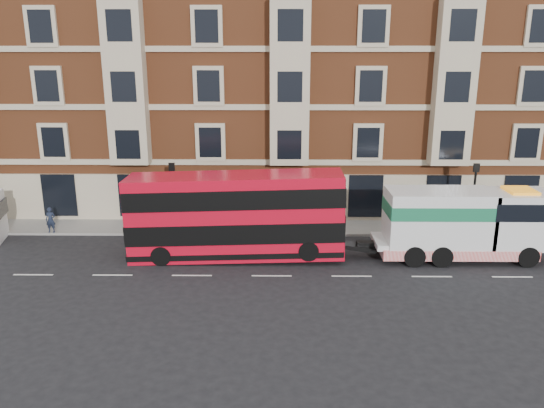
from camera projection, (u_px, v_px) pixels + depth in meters
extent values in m
plane|color=black|center=(272.00, 276.00, 26.50)|extent=(120.00, 120.00, 0.00)
cube|color=slate|center=(273.00, 227.00, 33.70)|extent=(90.00, 3.00, 0.15)
cube|color=brown|center=(281.00, 78.00, 38.47)|extent=(45.00, 12.00, 18.00)
cylinder|color=black|center=(174.00, 201.00, 31.94)|extent=(0.14, 0.14, 4.00)
cube|color=black|center=(172.00, 167.00, 31.37)|extent=(0.35, 0.15, 0.50)
cylinder|color=black|center=(473.00, 202.00, 31.75)|extent=(0.14, 0.14, 4.00)
cube|color=black|center=(476.00, 168.00, 31.18)|extent=(0.35, 0.15, 0.50)
cube|color=red|center=(236.00, 216.00, 28.26)|extent=(11.37, 2.54, 4.47)
cube|color=black|center=(236.00, 227.00, 28.44)|extent=(11.41, 2.60, 1.07)
cube|color=black|center=(235.00, 195.00, 27.94)|extent=(11.41, 2.60, 1.01)
cylinder|color=black|center=(161.00, 256.00, 27.71)|extent=(1.06, 0.32, 1.06)
cylinder|color=black|center=(170.00, 241.00, 29.91)|extent=(1.06, 0.32, 1.06)
cylinder|color=black|center=(309.00, 251.00, 27.54)|extent=(1.06, 0.32, 1.06)
cylinder|color=black|center=(306.00, 236.00, 29.75)|extent=(1.06, 0.32, 1.06)
cube|color=silver|center=(459.00, 242.00, 28.52)|extent=(9.13, 2.33, 0.30)
cube|color=silver|center=(517.00, 218.00, 28.13)|extent=(3.25, 2.54, 2.94)
cube|color=silver|center=(438.00, 217.00, 28.16)|extent=(5.48, 2.54, 2.94)
cube|color=#166542|center=(439.00, 208.00, 28.02)|extent=(5.53, 2.58, 0.71)
cube|color=red|center=(454.00, 248.00, 28.62)|extent=(8.12, 2.60, 0.56)
cylinder|color=black|center=(528.00, 257.00, 27.49)|extent=(1.12, 0.36, 1.12)
cylinder|color=black|center=(509.00, 242.00, 29.70)|extent=(1.12, 0.36, 1.12)
cylinder|color=black|center=(442.00, 256.00, 27.54)|extent=(1.12, 0.41, 1.12)
cylinder|color=black|center=(429.00, 241.00, 29.74)|extent=(1.12, 0.41, 1.12)
cylinder|color=black|center=(414.00, 256.00, 27.55)|extent=(1.12, 0.41, 1.12)
cylinder|color=black|center=(404.00, 241.00, 29.76)|extent=(1.12, 0.41, 1.12)
imported|color=#182031|center=(51.00, 220.00, 32.33)|extent=(0.60, 0.41, 1.57)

